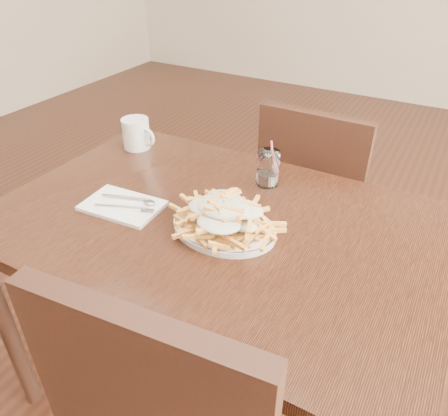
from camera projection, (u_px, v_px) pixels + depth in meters
The scene contains 9 objects.
floor at pixel (217, 389), 1.58m from camera, with size 7.00×7.00×0.00m, color black.
table at pixel (215, 243), 1.22m from camera, with size 1.20×0.80×0.75m.
chair_far at pixel (314, 196), 1.75m from camera, with size 0.42×0.42×0.88m.
fries_plate at pixel (224, 228), 1.12m from camera, with size 0.32×0.30×0.02m.
loaded_fries at pixel (224, 211), 1.10m from camera, with size 0.32×0.29×0.08m.
napkin at pixel (122, 206), 1.22m from camera, with size 0.22×0.14×0.01m, color white.
cutlery at pixel (123, 202), 1.22m from camera, with size 0.19×0.13×0.01m.
water_glass at pixel (268, 170), 1.31m from camera, with size 0.07×0.07×0.15m.
coffee_mug at pixel (137, 134), 1.52m from camera, with size 0.13×0.09×0.11m.
Camera 1 is at (0.50, -0.83, 1.42)m, focal length 35.00 mm.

